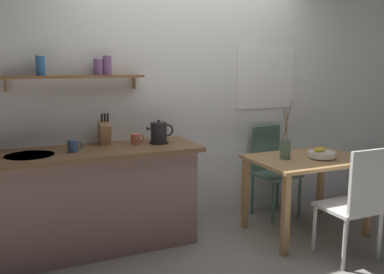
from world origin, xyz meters
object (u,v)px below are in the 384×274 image
at_px(dining_chair_near, 357,200).
at_px(twig_vase, 285,148).
at_px(dining_chair_far, 272,166).
at_px(fruit_bowl, 321,154).
at_px(electric_kettle, 159,133).
at_px(knife_block, 104,132).
at_px(coffee_mug_spare, 136,139).
at_px(dining_table, 307,169).
at_px(coffee_mug_by_sink, 73,146).

height_order(dining_chair_near, twig_vase, twig_vase).
relative_size(dining_chair_far, twig_vase, 1.78).
height_order(dining_chair_near, fruit_bowl, dining_chair_near).
relative_size(dining_chair_near, electric_kettle, 3.80).
bearing_deg(electric_kettle, knife_block, 163.31).
relative_size(dining_chair_near, coffee_mug_spare, 7.80).
bearing_deg(electric_kettle, dining_chair_far, 3.96).
bearing_deg(dining_table, fruit_bowl, -38.57).
bearing_deg(coffee_mug_spare, fruit_bowl, -20.06).
bearing_deg(electric_kettle, dining_chair_near, -40.23).
height_order(fruit_bowl, twig_vase, twig_vase).
bearing_deg(dining_chair_near, knife_block, 144.93).
bearing_deg(twig_vase, fruit_bowl, -20.42).
relative_size(dining_table, knife_block, 3.65).
xyz_separation_m(dining_chair_far, knife_block, (-1.77, 0.05, 0.48)).
bearing_deg(coffee_mug_by_sink, electric_kettle, 4.97).
height_order(dining_table, twig_vase, twig_vase).
xyz_separation_m(dining_table, coffee_mug_by_sink, (-2.08, 0.40, 0.32)).
relative_size(dining_table, coffee_mug_by_sink, 8.65).
relative_size(twig_vase, electric_kettle, 2.12).
distance_m(knife_block, coffee_mug_by_sink, 0.37).
bearing_deg(knife_block, fruit_bowl, -20.03).
height_order(dining_table, knife_block, knife_block).
height_order(dining_table, electric_kettle, electric_kettle).
xyz_separation_m(dining_chair_near, knife_block, (-1.76, 1.24, 0.48)).
height_order(dining_chair_near, coffee_mug_by_sink, coffee_mug_by_sink).
relative_size(dining_chair_near, knife_block, 3.37).
distance_m(dining_chair_far, coffee_mug_spare, 1.56).
height_order(electric_kettle, coffee_mug_by_sink, electric_kettle).
bearing_deg(dining_chair_far, dining_chair_near, -90.11).
bearing_deg(coffee_mug_by_sink, twig_vase, -10.88).
distance_m(knife_block, coffee_mug_spare, 0.28).
bearing_deg(electric_kettle, dining_table, -19.53).
height_order(knife_block, coffee_mug_spare, knife_block).
relative_size(fruit_bowl, coffee_mug_by_sink, 2.07).
relative_size(electric_kettle, knife_block, 0.89).
bearing_deg(fruit_bowl, knife_block, 159.97).
distance_m(dining_chair_near, fruit_bowl, 0.62).
xyz_separation_m(electric_kettle, coffee_mug_by_sink, (-0.77, -0.07, -0.05)).
xyz_separation_m(dining_chair_near, twig_vase, (-0.21, 0.68, 0.32)).
height_order(dining_chair_near, knife_block, knife_block).
distance_m(twig_vase, coffee_mug_by_sink, 1.89).
distance_m(fruit_bowl, electric_kettle, 1.52).
bearing_deg(twig_vase, dining_chair_far, 67.06).
xyz_separation_m(dining_table, coffee_mug_spare, (-1.51, 0.51, 0.32)).
bearing_deg(fruit_bowl, twig_vase, 159.58).
bearing_deg(dining_chair_far, dining_table, -89.23).
height_order(dining_chair_far, coffee_mug_by_sink, coffee_mug_by_sink).
xyz_separation_m(dining_chair_near, coffee_mug_spare, (-1.51, 1.14, 0.42)).
height_order(twig_vase, coffee_mug_by_sink, twig_vase).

